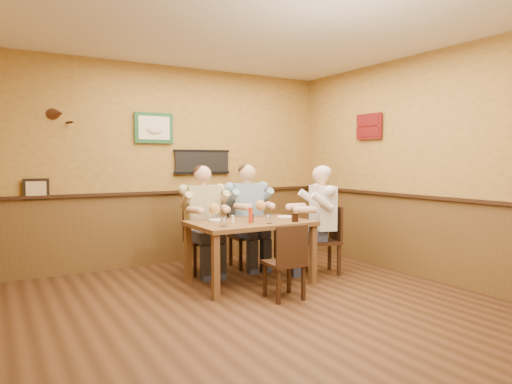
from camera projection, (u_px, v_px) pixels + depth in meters
room at (259, 139)px, 4.52m from camera, size 5.02×5.03×2.81m
dining_table at (250, 229)px, 5.42m from camera, size 1.40×0.90×0.75m
chair_back_left at (202, 239)px, 5.95m from camera, size 0.43×0.43×0.88m
chair_back_right at (246, 235)px, 6.29m from camera, size 0.44×0.44×0.89m
chair_right_end at (322, 240)px, 5.93m from camera, size 0.51×0.51×0.88m
chair_near_side at (284, 261)px, 4.84m from camera, size 0.40×0.40×0.81m
diner_tan_shirt at (202, 225)px, 5.94m from camera, size 0.62×0.62×1.26m
diner_blue_polo at (246, 221)px, 6.27m from camera, size 0.63×0.63×1.28m
diner_white_elder at (323, 225)px, 5.91m from camera, size 0.73×0.73×1.26m
water_glass_left at (224, 221)px, 5.01m from camera, size 0.10×0.10×0.11m
water_glass_mid at (269, 219)px, 5.21m from camera, size 0.10×0.10×0.11m
cola_tumbler at (295, 217)px, 5.36m from camera, size 0.08×0.08×0.11m
hot_sauce_bottle at (251, 214)px, 5.26m from camera, size 0.06×0.06×0.20m
salt_shaker at (233, 219)px, 5.23m from camera, size 0.04×0.04×0.09m
pepper_shaker at (252, 218)px, 5.34m from camera, size 0.05×0.05×0.09m
plate_far_left at (218, 220)px, 5.49m from camera, size 0.30×0.30×0.01m
plate_far_right at (286, 217)px, 5.80m from camera, size 0.25×0.25×0.01m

